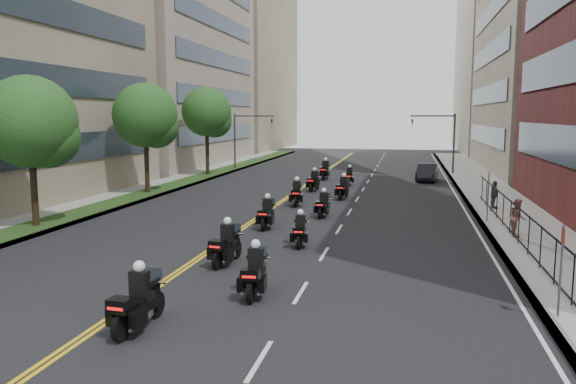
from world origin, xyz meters
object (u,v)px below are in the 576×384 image
object	(u,v)px
motorcycle_6	(297,194)
motorcycle_8	(314,182)
motorcycle_2	(226,246)
motorcycle_7	(343,189)
motorcycle_5	(323,206)
motorcycle_3	(300,232)
motorcycle_9	(349,177)
motorcycle_4	(267,215)
motorcycle_10	(325,171)
parked_sedan	(427,172)
motorcycle_0	(137,303)
motorcycle_1	(255,274)
pedestrian_b	(517,217)
pedestrian_c	(494,195)

from	to	relation	value
motorcycle_6	motorcycle_8	xyz separation A→B (m)	(-0.04, 6.73, -0.02)
motorcycle_2	motorcycle_7	distance (m)	17.33
motorcycle_5	motorcycle_6	bearing A→B (deg)	126.88
motorcycle_3	motorcycle_8	xyz separation A→B (m)	(-2.24, 17.14, 0.06)
motorcycle_6	motorcycle_9	size ratio (longest dim) A/B	1.10
motorcycle_4	motorcycle_8	distance (m)	13.80
motorcycle_10	motorcycle_8	bearing A→B (deg)	-86.29
motorcycle_7	motorcycle_10	size ratio (longest dim) A/B	0.92
motorcycle_5	motorcycle_6	xyz separation A→B (m)	(-2.16, 3.49, 0.07)
motorcycle_4	parked_sedan	size ratio (longest dim) A/B	0.53
motorcycle_5	motorcycle_9	distance (m)	14.23
motorcycle_0	motorcycle_4	distance (m)	13.41
motorcycle_0	motorcycle_5	size ratio (longest dim) A/B	1.14
motorcycle_4	parked_sedan	world-z (taller)	motorcycle_4
motorcycle_2	parked_sedan	world-z (taller)	motorcycle_2
motorcycle_3	motorcycle_8	bearing A→B (deg)	91.72
motorcycle_1	motorcycle_2	world-z (taller)	motorcycle_2
pedestrian_b	pedestrian_c	world-z (taller)	pedestrian_b
motorcycle_8	motorcycle_4	bearing A→B (deg)	-83.77
motorcycle_6	pedestrian_b	bearing A→B (deg)	-38.68
motorcycle_1	motorcycle_4	size ratio (longest dim) A/B	1.01
motorcycle_5	parked_sedan	size ratio (longest dim) A/B	0.49
motorcycle_3	motorcycle_9	world-z (taller)	motorcycle_9
motorcycle_1	motorcycle_5	distance (m)	13.68
motorcycle_1	motorcycle_8	world-z (taller)	motorcycle_1
motorcycle_2	parked_sedan	xyz separation A→B (m)	(8.12, 28.81, 0.03)
motorcycle_3	motorcycle_5	world-z (taller)	motorcycle_5
motorcycle_4	pedestrian_c	xyz separation A→B (m)	(11.58, 7.48, 0.28)
motorcycle_7	motorcycle_6	bearing A→B (deg)	-120.24
motorcycle_1	motorcycle_7	distance (m)	20.45
parked_sedan	pedestrian_b	distance (m)	22.28
motorcycle_3	motorcycle_9	distance (m)	21.15
motorcycle_0	motorcycle_8	size ratio (longest dim) A/B	1.05
motorcycle_0	parked_sedan	bearing A→B (deg)	80.86
motorcycle_1	motorcycle_10	distance (m)	31.46
motorcycle_6	motorcycle_10	xyz separation A→B (m)	(-0.31, 14.20, 0.04)
motorcycle_6	motorcycle_10	size ratio (longest dim) A/B	0.94
motorcycle_7	motorcycle_8	xyz separation A→B (m)	(-2.52, 3.45, -0.00)
motorcycle_9	parked_sedan	xyz separation A→B (m)	(6.08, 4.17, 0.09)
motorcycle_5	motorcycle_8	xyz separation A→B (m)	(-2.20, 10.22, 0.05)
motorcycle_1	parked_sedan	world-z (taller)	motorcycle_1
motorcycle_1	motorcycle_7	xyz separation A→B (m)	(0.40, 20.44, -0.00)
motorcycle_4	motorcycle_8	xyz separation A→B (m)	(0.04, 13.80, 0.00)
motorcycle_4	motorcycle_10	world-z (taller)	motorcycle_10
motorcycle_7	pedestrian_c	distance (m)	9.47
motorcycle_6	motorcycle_9	distance (m)	10.95
motorcycle_4	motorcycle_9	size ratio (longest dim) A/B	1.06
motorcycle_8	motorcycle_10	bearing A→B (deg)	98.50
motorcycle_9	motorcycle_3	bearing A→B (deg)	-93.27
motorcycle_7	pedestrian_b	xyz separation A→B (m)	(8.92, -10.40, 0.31)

